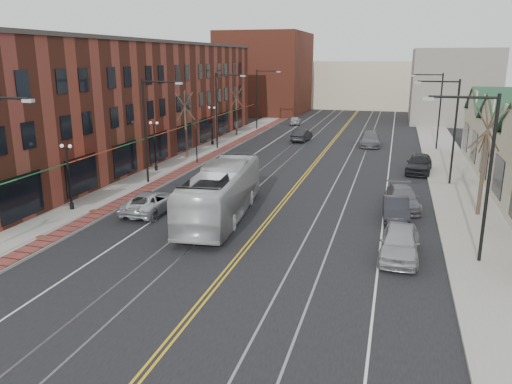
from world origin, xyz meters
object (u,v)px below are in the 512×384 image
Objects in this scene: parked_suv at (151,202)px; parked_car_d at (419,163)px; parked_car_b at (396,210)px; parked_car_a at (400,243)px; parked_car_c at (402,198)px; transit_bus at (221,193)px.

parked_suv is 23.79m from parked_car_d.
parked_car_b is (15.20, 2.51, -0.00)m from parked_suv.
parked_car_d reaches higher than parked_car_b.
parked_car_b is at bearing 94.47° from parked_car_a.
parked_car_a is at bearing -88.52° from parked_car_d.
parked_suv is at bearing -168.76° from parked_car_c.
parked_car_b is 0.88× the size of parked_car_c.
parked_car_b is (-0.24, 6.05, -0.10)m from parked_car_a.
parked_car_a is (15.44, -3.54, 0.10)m from parked_suv.
parked_car_a reaches higher than parked_car_b.
parked_car_a is at bearing -90.80° from parked_car_b.
parked_suv is 15.84m from parked_car_a.
parked_suv reaches higher than parked_car_b.
parked_car_a is 1.11× the size of parked_car_b.
parked_car_b is 0.85× the size of parked_car_d.
transit_bus is 2.41× the size of parked_car_c.
parked_car_c is 0.97× the size of parked_car_d.
transit_bus is 4.83m from parked_suv.
parked_suv is 1.04× the size of parked_car_c.
transit_bus is at bearing -120.68° from parked_car_d.
parked_suv is 1.08× the size of parked_car_a.
transit_bus is 2.49× the size of parked_car_a.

